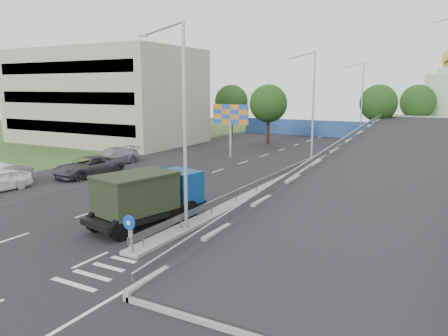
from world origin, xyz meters
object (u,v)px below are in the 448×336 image
Objects in this scene: lamp_post_near at (181,117)px; billboard at (231,117)px; dump_truck at (149,195)px; sign_bollard at (130,234)px; parked_car_d at (112,157)px; parked_car_c at (88,167)px; lamp_post_mid at (311,104)px; lamp_post_far at (361,99)px.

lamp_post_near reaches higher than billboard.
lamp_post_near is 4.79m from dump_truck.
dump_truck is (-2.27, 0.13, -4.22)m from lamp_post_near.
sign_bollard is 0.24× the size of dump_truck.
sign_bollard is 4.54m from dump_truck.
parked_car_d is at bearing 142.66° from lamp_post_near.
parked_car_c reaches higher than parked_car_d.
sign_bollard is at bearing -37.46° from parked_car_d.
lamp_post_near is 1.00× the size of lamp_post_mid.
sign_bollard is at bearing -48.83° from dump_truck.
lamp_post_near reaches higher than parked_car_d.
lamp_post_far is (0.00, 20.00, 0.00)m from lamp_post_mid.
sign_bollard reaches higher than parked_car_d.
lamp_post_far reaches higher than billboard.
billboard is at bearing 57.15° from parked_car_d.
lamp_post_mid is (0.11, 23.83, 4.77)m from sign_bollard.
lamp_post_mid is 19.75m from parked_car_c.
lamp_post_near is at bearing 9.28° from dump_truck.
dump_truck is at bearing 118.62° from sign_bollard.
sign_bollard is at bearing -70.79° from billboard.
lamp_post_near and lamp_post_far have the same top height.
lamp_post_near is at bearing 88.36° from sign_bollard.
parked_car_c is at bearing -111.55° from billboard.
billboard is at bearing 109.21° from sign_bollard.
lamp_post_near is 1.83× the size of billboard.
billboard is (-9.11, 22.00, -1.62)m from lamp_post_near.
sign_bollard is 0.31× the size of parked_car_d.
dump_truck reaches higher than sign_bollard.
lamp_post_far reaches higher than dump_truck.
sign_bollard is 18.67m from parked_car_c.
lamp_post_near is at bearing -90.00° from lamp_post_far.
lamp_post_far is 1.84× the size of parked_car_d.
dump_truck is at bearing -72.63° from billboard.
lamp_post_near is 17.39m from parked_car_c.
parked_car_c is at bearing 152.06° from lamp_post_near.
lamp_post_mid is at bearing -90.00° from lamp_post_far.
billboard is at bearing -116.84° from lamp_post_far.
sign_bollard is 0.30× the size of billboard.
lamp_post_near is 40.00m from lamp_post_far.
parked_car_d is (-16.75, 16.68, -0.24)m from sign_bollard.
lamp_post_near reaches higher than parked_car_c.
lamp_post_mid is 1.84× the size of parked_car_d.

